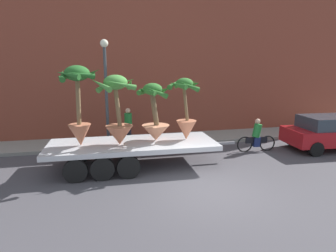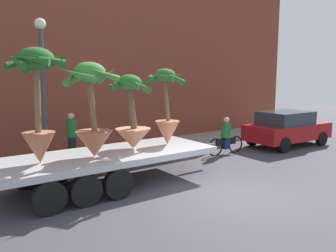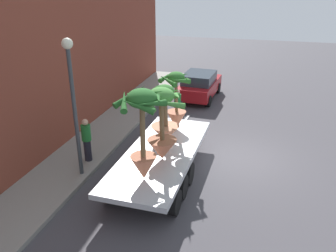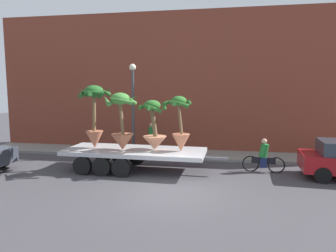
% 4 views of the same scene
% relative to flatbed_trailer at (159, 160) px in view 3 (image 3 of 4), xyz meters
% --- Properties ---
extents(ground_plane, '(60.00, 60.00, 0.00)m').
position_rel_flatbed_trailer_xyz_m(ground_plane, '(2.37, -2.56, -0.77)').
color(ground_plane, '#423F44').
extents(sidewalk, '(24.00, 2.20, 0.15)m').
position_rel_flatbed_trailer_xyz_m(sidewalk, '(2.37, 3.54, -0.70)').
color(sidewalk, gray).
rests_on(sidewalk, ground).
extents(building_facade, '(24.00, 1.20, 8.06)m').
position_rel_flatbed_trailer_xyz_m(building_facade, '(2.37, 5.24, 3.26)').
color(building_facade, brown).
rests_on(building_facade, ground).
extents(flatbed_trailer, '(7.33, 2.49, 0.98)m').
position_rel_flatbed_trailer_xyz_m(flatbed_trailer, '(0.00, 0.00, 0.00)').
color(flatbed_trailer, '#B7BABF').
rests_on(flatbed_trailer, ground).
extents(potted_palm_rear, '(1.69, 1.70, 2.55)m').
position_rel_flatbed_trailer_xyz_m(potted_palm_rear, '(-0.27, -0.20, 1.43)').
color(potted_palm_rear, '#B26647').
rests_on(potted_palm_rear, flatbed_trailer).
extents(potted_palm_middle, '(1.59, 1.64, 2.87)m').
position_rel_flatbed_trailer_xyz_m(potted_palm_middle, '(-1.61, -0.02, 1.83)').
color(potted_palm_middle, '#B26647').
rests_on(potted_palm_middle, flatbed_trailer).
extents(potted_palm_front, '(1.34, 1.32, 2.41)m').
position_rel_flatbed_trailer_xyz_m(potted_palm_front, '(2.32, -0.02, 1.37)').
color(potted_palm_front, '#B26647').
rests_on(potted_palm_front, flatbed_trailer).
extents(potted_palm_extra, '(1.28, 1.23, 2.22)m').
position_rel_flatbed_trailer_xyz_m(potted_palm_extra, '(1.13, 0.10, 1.15)').
color(potted_palm_extra, tan).
rests_on(potted_palm_extra, flatbed_trailer).
extents(cyclist, '(1.84, 0.37, 1.54)m').
position_rel_flatbed_trailer_xyz_m(cyclist, '(5.95, 0.84, -0.10)').
color(cyclist, black).
rests_on(cyclist, ground).
extents(parked_car, '(4.13, 2.13, 1.58)m').
position_rel_flatbed_trailer_xyz_m(parked_car, '(9.37, 0.36, 0.05)').
color(parked_car, maroon).
rests_on(parked_car, ground).
extents(pedestrian_near_gate, '(0.36, 0.36, 1.71)m').
position_rel_flatbed_trailer_xyz_m(pedestrian_near_gate, '(0.34, 2.97, 0.27)').
color(pedestrian_near_gate, black).
rests_on(pedestrian_near_gate, sidewalk).
extents(street_lamp, '(0.36, 0.36, 4.83)m').
position_rel_flatbed_trailer_xyz_m(street_lamp, '(-0.63, 2.74, 2.46)').
color(street_lamp, '#383D42').
rests_on(street_lamp, sidewalk).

